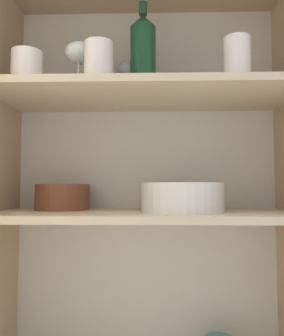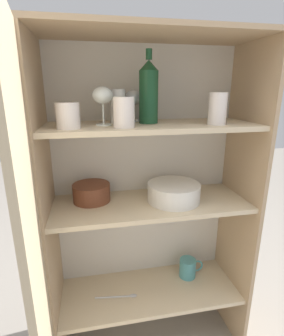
% 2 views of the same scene
% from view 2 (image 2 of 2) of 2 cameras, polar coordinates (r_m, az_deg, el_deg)
% --- Properties ---
extents(cupboard_back_panel, '(0.88, 0.02, 1.42)m').
position_cam_2_polar(cupboard_back_panel, '(1.33, 0.26, -6.28)').
color(cupboard_back_panel, silver).
rests_on(cupboard_back_panel, ground_plane).
extents(cupboard_side_left, '(0.02, 0.35, 1.42)m').
position_cam_2_polar(cupboard_side_left, '(1.18, -19.52, -10.69)').
color(cupboard_side_left, tan).
rests_on(cupboard_side_left, ground_plane).
extents(cupboard_side_right, '(0.02, 0.35, 1.42)m').
position_cam_2_polar(cupboard_side_right, '(1.34, 20.33, -7.22)').
color(cupboard_side_right, tan).
rests_on(cupboard_side_right, ground_plane).
extents(cupboard_top_panel, '(0.88, 0.35, 0.02)m').
position_cam_2_polar(cupboard_top_panel, '(1.08, 2.31, 27.28)').
color(cupboard_top_panel, tan).
rests_on(cupboard_top_panel, cupboard_side_left).
extents(shelf_board_lower, '(0.85, 0.32, 0.02)m').
position_cam_2_polar(shelf_board_lower, '(1.43, 1.71, -25.23)').
color(shelf_board_lower, beige).
extents(shelf_board_middle, '(0.85, 0.32, 0.02)m').
position_cam_2_polar(shelf_board_middle, '(1.17, 1.91, -7.84)').
color(shelf_board_middle, beige).
extents(shelf_board_upper, '(0.85, 0.32, 0.02)m').
position_cam_2_polar(shelf_board_upper, '(1.07, 2.09, 9.07)').
color(shelf_board_upper, beige).
extents(cupboard_door, '(0.08, 0.44, 1.42)m').
position_cam_2_polar(cupboard_door, '(0.84, -21.51, -22.93)').
color(cupboard_door, tan).
rests_on(cupboard_door, ground_plane).
extents(tumbler_glass_0, '(0.08, 0.08, 0.09)m').
position_cam_2_polar(tumbler_glass_0, '(0.97, -15.82, 10.91)').
color(tumbler_glass_0, silver).
rests_on(tumbler_glass_0, shelf_board_upper).
extents(tumbler_glass_1, '(0.06, 0.06, 0.13)m').
position_cam_2_polar(tumbler_glass_1, '(1.09, -5.29, 13.21)').
color(tumbler_glass_1, white).
rests_on(tumbler_glass_1, shelf_board_upper).
extents(tumbler_glass_2, '(0.07, 0.07, 0.12)m').
position_cam_2_polar(tumbler_glass_2, '(1.08, 16.11, 12.29)').
color(tumbler_glass_2, silver).
rests_on(tumbler_glass_2, shelf_board_upper).
extents(tumbler_glass_3, '(0.08, 0.08, 0.11)m').
position_cam_2_polar(tumbler_glass_3, '(0.96, -3.97, 11.99)').
color(tumbler_glass_3, silver).
rests_on(tumbler_glass_3, shelf_board_upper).
extents(wine_glass_0, '(0.08, 0.08, 0.14)m').
position_cam_2_polar(wine_glass_0, '(1.03, -8.58, 15.07)').
color(wine_glass_0, white).
rests_on(wine_glass_0, shelf_board_upper).
extents(wine_glass_1, '(0.08, 0.08, 0.13)m').
position_cam_2_polar(wine_glass_1, '(1.16, -1.86, 14.68)').
color(wine_glass_1, white).
rests_on(wine_glass_1, shelf_board_upper).
extents(wine_bottle, '(0.08, 0.08, 0.28)m').
position_cam_2_polar(wine_bottle, '(1.09, 1.45, 16.24)').
color(wine_bottle, '#194728').
rests_on(wine_bottle, shelf_board_upper).
extents(plate_stack_white, '(0.23, 0.23, 0.08)m').
position_cam_2_polar(plate_stack_white, '(1.17, 6.92, -5.23)').
color(plate_stack_white, silver).
rests_on(plate_stack_white, shelf_board_middle).
extents(mixing_bowl_large, '(0.16, 0.16, 0.08)m').
position_cam_2_polar(mixing_bowl_large, '(1.18, -10.94, -5.11)').
color(mixing_bowl_large, brown).
rests_on(mixing_bowl_large, shelf_board_middle).
extents(coffee_mug_primary, '(0.13, 0.08, 0.10)m').
position_cam_2_polar(coffee_mug_primary, '(1.49, 9.99, -20.62)').
color(coffee_mug_primary, teal).
rests_on(coffee_mug_primary, shelf_board_lower).
extents(serving_spoon, '(0.20, 0.04, 0.01)m').
position_cam_2_polar(serving_spoon, '(1.39, -4.87, -26.11)').
color(serving_spoon, silver).
rests_on(serving_spoon, shelf_board_lower).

